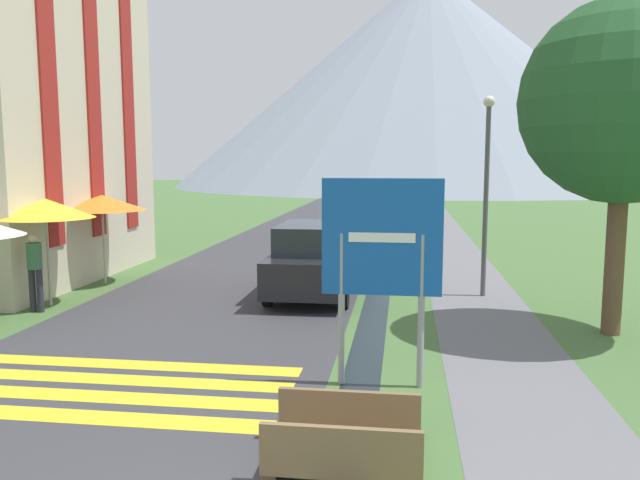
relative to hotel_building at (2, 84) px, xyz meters
The scene contains 17 objects.
ground_plane 13.50m from the hotel_building, 40.42° to the left, with size 160.00×160.00×0.00m, color #476B38.
road 20.04m from the hotel_building, 69.04° to the left, with size 6.40×60.00×0.01m.
footpath 22.87m from the hotel_building, 54.17° to the left, with size 2.20×60.00×0.01m.
drainage_channel 21.59m from the hotel_building, 59.52° to the left, with size 0.60×60.00×0.00m.
crosswalk_marking 11.93m from the hotel_building, 49.43° to the right, with size 5.44×2.54×0.01m.
mountain_distant 72.56m from the hotel_building, 78.76° to the left, with size 67.41×67.41×28.47m.
hotel_building is the anchor object (origin of this frame).
road_sign 13.62m from the hotel_building, 34.20° to the right, with size 1.77×0.11×3.11m.
footbridge 15.42m from the hotel_building, 43.04° to the right, with size 1.70×1.10×0.65m.
parked_car_near 10.17m from the hotel_building, ahead, with size 1.97×4.50×1.82m.
parked_car_far 14.31m from the hotel_building, 46.94° to the left, with size 1.99×4.06×1.82m.
cafe_chair_middle 6.42m from the hotel_building, 52.85° to the right, with size 0.40×0.40×0.85m.
cafe_umbrella_middle_yellow 5.47m from the hotel_building, 46.25° to the right, with size 2.18×2.18×2.51m.
cafe_umbrella_rear_orange 4.52m from the hotel_building, ahead, with size 2.32×2.32×2.44m.
person_standing_terrace 6.64m from the hotel_building, 50.85° to the right, with size 0.32×0.32×1.77m.
streetlamp 13.47m from the hotel_building, ahead, with size 0.28×0.28×4.92m.
tree_by_path 15.79m from the hotel_building, 14.57° to the right, with size 3.87×3.87×6.41m.
Camera 1 is at (1.81, -4.48, 3.37)m, focal length 35.00 mm.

